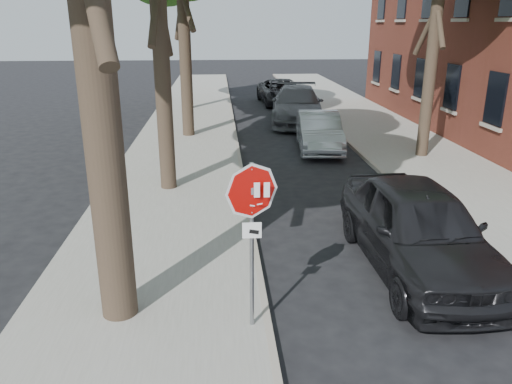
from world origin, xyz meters
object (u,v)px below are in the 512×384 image
at_px(stop_sign, 252,215).
at_px(car_d, 282,92).
at_px(car_b, 319,131).
at_px(car_c, 297,105).
at_px(car_a, 418,228).

xyz_separation_m(stop_sign, car_d, (3.30, 22.67, -1.23)).
height_order(car_b, car_d, car_d).
relative_size(stop_sign, car_c, 0.45).
height_order(stop_sign, car_b, stop_sign).
xyz_separation_m(car_a, car_c, (0.00, 15.01, -0.01)).
xyz_separation_m(stop_sign, car_b, (3.30, 11.54, -1.25)).
distance_m(car_a, car_b, 9.67).
height_order(stop_sign, car_c, stop_sign).
relative_size(car_a, car_d, 0.98).
bearing_deg(stop_sign, car_b, 74.04).
xyz_separation_m(car_a, car_b, (0.00, 9.67, -0.16)).
distance_m(car_a, car_d, 20.80).
relative_size(stop_sign, car_a, 0.52).
bearing_deg(car_d, car_a, -93.66).
bearing_deg(car_c, car_d, 97.35).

